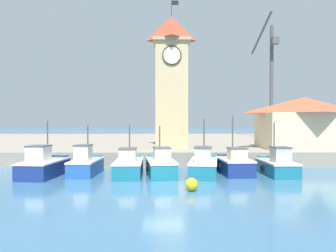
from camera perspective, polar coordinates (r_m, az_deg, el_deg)
name	(u,v)px	position (r m, az deg, el deg)	size (l,w,h in m)	color
ground_plane	(163,185)	(20.54, -0.88, -10.22)	(300.00, 300.00, 0.00)	#386689
quay_wharf	(164,144)	(47.60, -0.63, -3.10)	(120.00, 40.00, 1.29)	gray
fishing_boat_far_left	(44,166)	(24.98, -20.85, -6.50)	(2.59, 4.75, 3.96)	navy
fishing_boat_left_outer	(86,165)	(24.91, -14.14, -6.53)	(1.98, 4.16, 3.65)	#2356A8
fishing_boat_left_inner	(129,166)	(23.88, -6.85, -6.92)	(2.12, 4.93, 3.68)	#196B7F
fishing_boat_mid_left	(161,166)	(23.82, -1.29, -6.89)	(2.48, 4.98, 3.58)	#196B7F
fishing_boat_center	(204,165)	(24.08, 6.21, -6.84)	(2.73, 5.36, 4.09)	#196B7F
fishing_boat_mid_right	(234,164)	(24.96, 11.50, -6.57)	(2.33, 4.20, 4.31)	navy
fishing_boat_right_inner	(277,165)	(25.45, 18.44, -6.50)	(2.09, 4.56, 3.85)	#196B7F
clock_tower	(171,78)	(33.42, 0.61, 8.31)	(3.67, 3.67, 14.84)	tan
warehouse_right	(304,122)	(34.56, 22.63, 0.64)	(8.55, 6.24, 4.99)	beige
port_crane_near	(271,93)	(51.88, 17.43, 5.58)	(2.00, 10.52, 19.28)	#353539
mooring_buoy	(192,184)	(18.80, 4.12, -10.11)	(0.74, 0.74, 0.74)	gold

